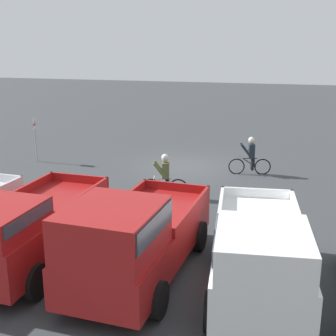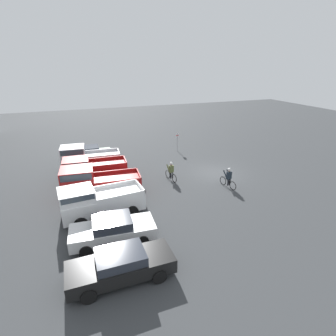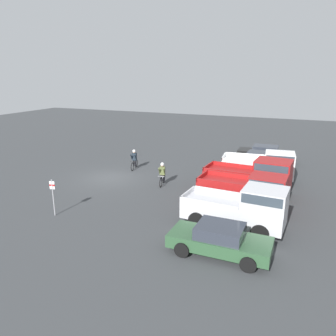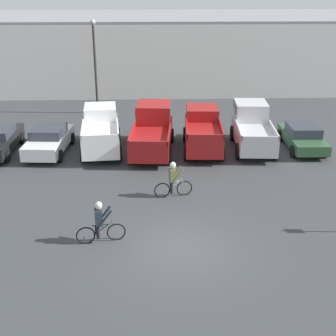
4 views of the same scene
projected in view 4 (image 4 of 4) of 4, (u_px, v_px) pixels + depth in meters
name	position (u px, v px, depth m)	size (l,w,h in m)	color
ground_plane	(181.00, 248.00, 16.60)	(80.00, 80.00, 0.00)	#383A3D
warehouse_building	(161.00, 48.00, 42.74)	(45.05, 14.86, 5.87)	silver
sedan_1	(49.00, 140.00, 25.43)	(2.22, 4.62, 1.44)	white
pickup_truck_0	(101.00, 129.00, 25.83)	(2.48, 5.17, 2.17)	white
pickup_truck_1	(153.00, 128.00, 25.84)	(2.57, 5.61, 2.32)	maroon
pickup_truck_2	(203.00, 130.00, 25.88)	(2.35, 5.02, 2.09)	maroon
pickup_truck_3	(252.00, 126.00, 26.21)	(2.44, 5.17, 2.31)	silver
sedan_2	(303.00, 137.00, 26.05)	(2.01, 4.39, 1.35)	#2D5133
cyclist_0	(173.00, 179.00, 20.22)	(1.69, 0.53, 1.64)	black
cyclist_1	(100.00, 222.00, 16.68)	(1.77, 0.54, 1.64)	black
lamppost	(95.00, 59.00, 31.81)	(0.36, 0.36, 6.37)	#2D2823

